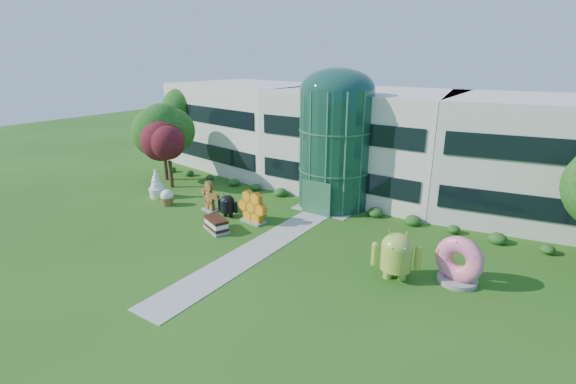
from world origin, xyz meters
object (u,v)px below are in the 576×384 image
Objects in this scene: android_black at (227,204)px; donut at (460,259)px; gingerbread at (209,196)px; android_green at (397,253)px.

donut reaches higher than android_black.
donut is at bearing -10.21° from android_black.
gingerbread is at bearing 164.63° from android_black.
android_black is 0.74× the size of donut.
donut is at bearing 13.86° from gingerbread.
android_green is 16.90m from gingerbread.
android_black is (-14.56, 1.94, -0.59)m from android_green.
android_green is at bearing -16.68° from android_black.
android_green reaches higher than donut.
android_green is at bearing -142.83° from donut.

